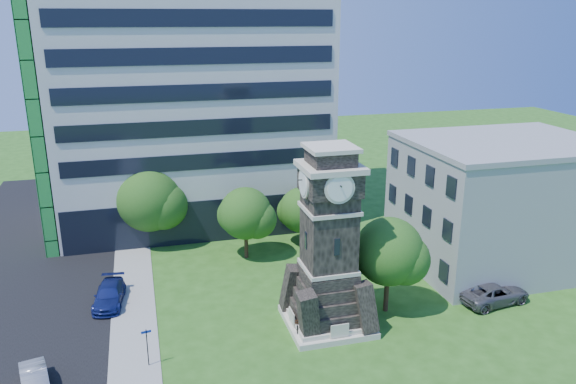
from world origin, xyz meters
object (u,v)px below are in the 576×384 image
object	(u,v)px
park_bench	(311,327)
street_sign	(147,343)
clock_tower	(328,251)
car_street_mid	(35,382)
car_street_north	(109,295)
car_east_lot	(494,293)

from	to	relation	value
park_bench	street_sign	xyz separation A→B (m)	(-10.26, -0.72, 0.96)
clock_tower	car_street_mid	xyz separation A→B (m)	(-17.73, -2.57, -4.63)
car_street_north	car_east_lot	bearing A→B (deg)	-8.39
car_street_north	car_east_lot	world-z (taller)	car_east_lot
clock_tower	park_bench	bearing A→B (deg)	-144.31
car_street_north	park_bench	xyz separation A→B (m)	(12.70, -7.77, -0.14)
car_street_mid	park_bench	world-z (taller)	car_street_mid
car_street_north	street_sign	world-z (taller)	street_sign
car_east_lot	street_sign	bearing A→B (deg)	85.21
clock_tower	park_bench	size ratio (longest dim) A/B	6.06
car_street_north	car_east_lot	size ratio (longest dim) A/B	0.91
clock_tower	street_sign	xyz separation A→B (m)	(-11.68, -1.74, -3.77)
park_bench	clock_tower	bearing A→B (deg)	48.20
car_east_lot	car_street_north	bearing A→B (deg)	67.03
car_east_lot	park_bench	bearing A→B (deg)	84.70
clock_tower	car_street_north	distance (m)	16.31
car_street_north	park_bench	world-z (taller)	car_street_north
car_street_mid	car_east_lot	size ratio (longest dim) A/B	0.75
car_street_north	car_east_lot	xyz separation A→B (m)	(26.70, -7.08, 0.04)
clock_tower	car_street_north	world-z (taller)	clock_tower
clock_tower	street_sign	size ratio (longest dim) A/B	5.05
clock_tower	car_street_mid	bearing A→B (deg)	-171.76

